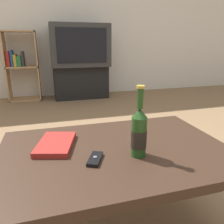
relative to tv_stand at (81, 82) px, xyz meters
The scene contains 9 objects.
ground_plane 2.76m from the tv_stand, 94.88° to the right, with size 12.00×12.00×0.00m, color #846647.
back_wall 1.11m from the tv_stand, 129.49° to the left, with size 8.00×0.05×2.60m.
coffee_table 2.75m from the tv_stand, 94.88° to the right, with size 1.00×0.67×0.41m.
tv_stand is the anchor object (origin of this frame).
television 0.57m from the tv_stand, 90.00° to the right, with size 0.88×0.61×0.63m.
bookshelf 0.95m from the tv_stand, behind, with size 0.47×0.30×1.04m.
beer_bottle 2.84m from the tv_stand, 93.29° to the right, with size 0.06×0.06×0.29m.
cell_phone 2.84m from the tv_stand, 96.94° to the right, with size 0.09×0.12×0.02m.
table_book 2.70m from the tv_stand, 100.44° to the right, with size 0.20×0.26×0.02m.
Camera 1 is at (-0.26, -0.84, 0.86)m, focal length 35.00 mm.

